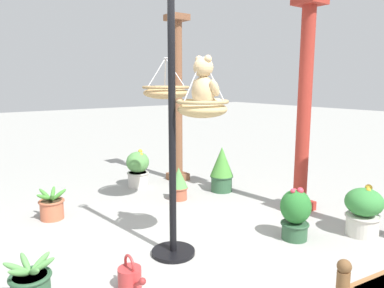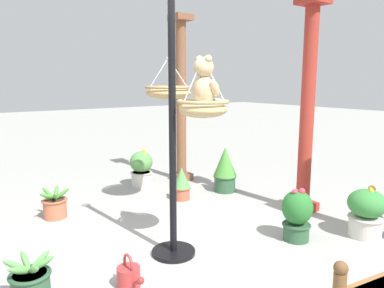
# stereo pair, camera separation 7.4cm
# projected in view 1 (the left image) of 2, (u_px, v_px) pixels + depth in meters

# --- Properties ---
(ground_plane) EXTENTS (40.00, 40.00, 0.00)m
(ground_plane) POSITION_uv_depth(u_px,v_px,m) (185.00, 264.00, 3.50)
(ground_plane) COLOR #9E9E99
(display_pole_central) EXTENTS (0.44, 0.44, 2.57)m
(display_pole_central) POSITION_uv_depth(u_px,v_px,m) (173.00, 177.00, 3.57)
(display_pole_central) COLOR black
(display_pole_central) RESTS_ON ground
(hanging_basket_with_teddy) EXTENTS (0.51, 0.51, 0.57)m
(hanging_basket_with_teddy) POSITION_uv_depth(u_px,v_px,m) (202.00, 108.00, 3.49)
(hanging_basket_with_teddy) COLOR tan
(teddy_bear) EXTENTS (0.34, 0.30, 0.49)m
(teddy_bear) POSITION_uv_depth(u_px,v_px,m) (204.00, 85.00, 3.47)
(teddy_bear) COLOR tan
(hanging_basket_left_high) EXTENTS (0.61, 0.61, 0.53)m
(hanging_basket_left_high) POSITION_uv_depth(u_px,v_px,m) (166.00, 92.00, 4.71)
(hanging_basket_left_high) COLOR tan
(greenhouse_pillar_right) EXTENTS (0.34, 0.34, 2.78)m
(greenhouse_pillar_right) POSITION_uv_depth(u_px,v_px,m) (304.00, 112.00, 4.78)
(greenhouse_pillar_right) COLOR #9E2D23
(greenhouse_pillar_right) RESTS_ON ground
(greenhouse_pillar_far_back) EXTENTS (0.33, 0.33, 2.83)m
(greenhouse_pillar_far_back) POSITION_uv_depth(u_px,v_px,m) (177.00, 103.00, 6.28)
(greenhouse_pillar_far_back) COLOR brown
(greenhouse_pillar_far_back) RESTS_ON ground
(potted_plant_fern_front) EXTENTS (0.41, 0.39, 0.36)m
(potted_plant_fern_front) POSITION_uv_depth(u_px,v_px,m) (31.00, 283.00, 2.90)
(potted_plant_fern_front) COLOR #2D5638
(potted_plant_fern_front) RESTS_ON ground
(potted_plant_flowering_red) EXTENTS (0.37, 0.37, 0.72)m
(potted_plant_flowering_red) POSITION_uv_depth(u_px,v_px,m) (222.00, 169.00, 5.77)
(potted_plant_flowering_red) COLOR #2D5638
(potted_plant_flowering_red) RESTS_ON ground
(potted_plant_tall_leafy) EXTENTS (0.42, 0.42, 0.57)m
(potted_plant_tall_leafy) POSITION_uv_depth(u_px,v_px,m) (363.00, 210.00, 4.12)
(potted_plant_tall_leafy) COLOR beige
(potted_plant_tall_leafy) RESTS_ON ground
(potted_plant_small_succulent) EXTENTS (0.34, 0.34, 0.60)m
(potted_plant_small_succulent) POSITION_uv_depth(u_px,v_px,m) (295.00, 213.00, 4.02)
(potted_plant_small_succulent) COLOR #2D5638
(potted_plant_small_succulent) RESTS_ON ground
(potted_plant_conical_shrub) EXTENTS (0.41, 0.41, 0.40)m
(potted_plant_conical_shrub) POSITION_uv_depth(u_px,v_px,m) (52.00, 207.00, 4.63)
(potted_plant_conical_shrub) COLOR #BC6042
(potted_plant_conical_shrub) RESTS_ON ground
(potted_plant_trailing_ivy) EXTENTS (0.27, 0.27, 0.49)m
(potted_plant_trailing_ivy) POSITION_uv_depth(u_px,v_px,m) (179.00, 183.00, 5.38)
(potted_plant_trailing_ivy) COLOR #AD563D
(potted_plant_trailing_ivy) RESTS_ON ground
(potted_plant_broad_leaf) EXTENTS (0.38, 0.38, 0.63)m
(potted_plant_broad_leaf) POSITION_uv_depth(u_px,v_px,m) (138.00, 168.00, 6.05)
(potted_plant_broad_leaf) COLOR beige
(potted_plant_broad_leaf) RESTS_ON ground
(watering_can) EXTENTS (0.35, 0.20, 0.30)m
(watering_can) POSITION_uv_depth(u_px,v_px,m) (130.00, 277.00, 3.08)
(watering_can) COLOR #B23333
(watering_can) RESTS_ON ground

